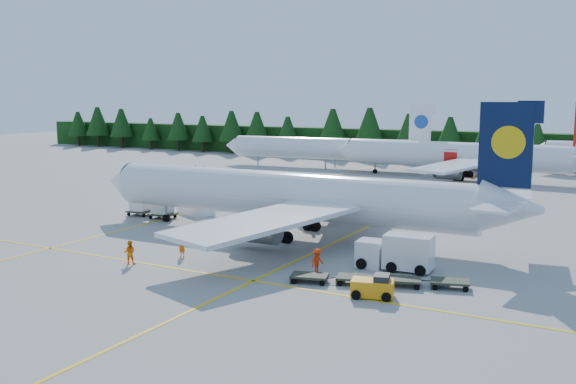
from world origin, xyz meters
The scene contains 16 objects.
ground centered at (0.00, 0.00, 0.00)m, with size 320.00×320.00×0.00m, color gray.
taxi_stripe_a centered at (-14.00, 20.00, 0.01)m, with size 0.25×120.00×0.01m, color yellow.
taxi_stripe_b centered at (6.00, 20.00, 0.01)m, with size 0.25×120.00×0.01m, color yellow.
taxi_stripe_cross centered at (0.00, -6.00, 0.01)m, with size 80.00×0.25×0.01m, color yellow.
treeline_hedge centered at (0.00, 82.00, 3.00)m, with size 220.00×4.00×6.00m, color black.
airliner_navy centered at (-0.19, 7.99, 3.66)m, with size 41.87×34.47×12.18m.
airliner_red centered at (2.93, 56.78, 3.57)m, with size 40.80×33.56×11.86m.
airliner_far_left centered at (-22.49, 60.75, 3.52)m, with size 38.63×7.15×11.23m.
airstairs centered at (-12.93, 13.18, 0.87)m, with size 5.38×6.80×4.00m.
service_truck centered at (13.47, 1.62, 1.32)m, with size 5.64×2.35×2.67m.
baggage_tug centered at (14.57, -5.41, 0.69)m, with size 2.91×2.04×1.41m.
dolly_train centered at (13.89, -2.74, 0.47)m, with size 11.61×5.43×0.15m.
uld_pair centered at (-16.05, 9.14, 1.31)m, with size 5.93×2.44×1.94m.
crew_a centered at (-2.50, -2.98, 0.82)m, with size 0.60×0.39×1.65m, color #FF5E05.
crew_b centered at (-4.59, -6.65, 0.91)m, with size 0.89×0.69×1.83m, color orange.
crew_c centered at (8.99, -2.12, 0.90)m, with size 0.75×0.51×1.81m, color #FF3105.
Camera 1 is at (28.65, -42.28, 12.54)m, focal length 40.00 mm.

